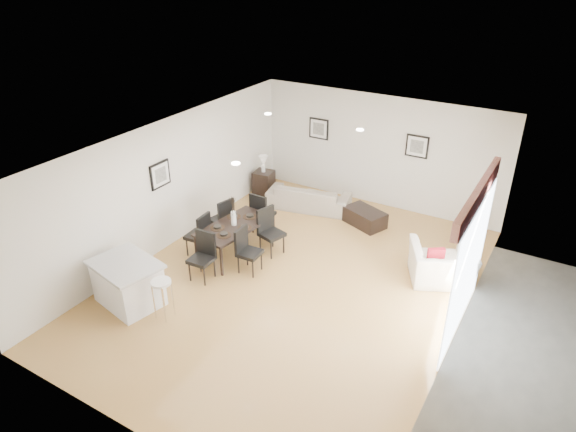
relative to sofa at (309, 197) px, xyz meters
The scene contains 26 objects.
ground 3.19m from the sofa, 66.26° to the right, with size 8.00×8.00×0.00m, color #B38049.
wall_back 1.99m from the sofa, 40.42° to the left, with size 6.00×0.04×2.70m, color silver.
wall_front 7.11m from the sofa, 79.51° to the right, with size 6.00×0.04×2.70m, color silver.
wall_left 3.54m from the sofa, 120.59° to the right, with size 0.04×8.00×2.70m, color silver.
wall_right 5.28m from the sofa, 34.21° to the right, with size 0.04×8.00×2.70m, color silver.
ceiling 3.99m from the sofa, 66.26° to the right, with size 6.00×8.00×0.02m, color white.
sofa is the anchor object (origin of this frame).
armchair 3.90m from the sofa, 21.93° to the right, with size 1.14×1.00×0.74m, color silver.
dining_table 2.65m from the sofa, 96.70° to the right, with size 1.00×1.70×0.67m.
dining_chair_wnear 3.14m from the sofa, 106.10° to the right, with size 0.45×0.45×0.94m.
dining_chair_wfar 2.41m from the sofa, 111.31° to the right, with size 0.51×0.51×0.94m.
dining_chair_enear 3.04m from the sofa, 85.15° to the right, with size 0.43×0.43×0.92m.
dining_chair_efar 2.22m from the sofa, 83.36° to the right, with size 0.54×0.54×0.98m.
dining_chair_head 3.62m from the sofa, 94.95° to the right, with size 0.45×0.45×0.95m.
dining_chair_foot 1.67m from the sofa, 100.76° to the right, with size 0.44×0.44×0.96m.
vase 2.70m from the sofa, 96.70° to the right, with size 0.76×1.19×0.63m.
coffee_table 1.52m from the sofa, ahead, with size 0.92×0.55×0.37m, color black.
side_table 1.38m from the sofa, behind, with size 0.46×0.46×0.61m, color black.
table_lamp 1.50m from the sofa, behind, with size 0.22×0.22×0.42m.
cushion 3.86m from the sofa, 23.98° to the right, with size 0.31×0.10×0.31m, color #A51521.
kitchen_island 5.01m from the sofa, 100.94° to the right, with size 1.34×1.13×0.83m.
bar_stool 4.93m from the sofa, 91.55° to the right, with size 0.34×0.34×0.74m.
framed_print_back_left 1.75m from the sofa, 106.79° to the left, with size 0.52×0.04×0.52m.
framed_print_back_right 2.78m from the sofa, 25.94° to the left, with size 0.52×0.04×0.52m.
framed_print_left_wall 3.79m from the sofa, 118.52° to the right, with size 0.04×0.52×0.52m.
sliding_door 5.16m from the sofa, 31.64° to the right, with size 0.12×2.70×2.57m.
Camera 1 is at (3.96, -6.97, 5.64)m, focal length 32.00 mm.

